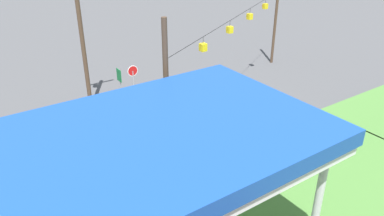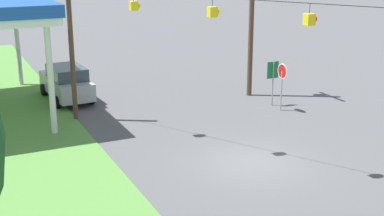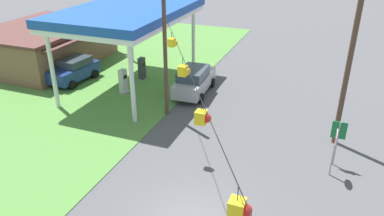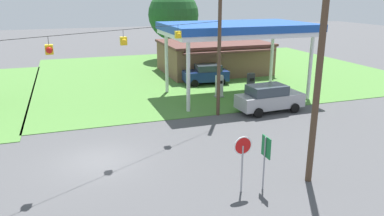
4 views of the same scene
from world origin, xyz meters
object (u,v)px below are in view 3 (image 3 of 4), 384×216
Objects in this scene: gas_station_canopy at (128,14)px; gas_station_store at (45,45)px; car_at_pumps_front at (194,80)px; route_sign at (338,135)px; car_at_pumps_rear at (74,70)px; fuel_pump_far at (142,69)px; stop_sign_roadside at (335,142)px; utility_pole_main at (354,39)px; fuel_pump_near at (123,82)px.

gas_station_canopy is 10.57m from gas_station_store.
car_at_pumps_front is 11.38m from route_sign.
fuel_pump_far is at bearing 119.88° from car_at_pumps_rear.
route_sign is (-5.41, -14.47, -3.67)m from gas_station_canopy.
stop_sign_roadside is 5.25m from utility_pole_main.
car_at_pumps_rear is at bearing -106.55° from stop_sign_roadside.
gas_station_canopy is 15.87m from route_sign.
route_sign reaches higher than car_at_pumps_front.
car_at_pumps_rear is (-2.74, -4.98, -0.70)m from gas_station_store.
gas_station_canopy is at bearing 104.29° from car_at_pumps_rear.
utility_pole_main is (-3.08, -14.44, 0.48)m from gas_station_canopy.
car_at_pumps_front is (-1.56, -14.41, -0.65)m from gas_station_store.
gas_station_canopy is 2.68× the size of car_at_pumps_rear.
car_at_pumps_rear reaches higher than fuel_pump_near.
car_at_pumps_front is 11.84m from stop_sign_roadside.
car_at_pumps_front is at bearing 70.20° from utility_pole_main.
utility_pole_main is at bearing -96.58° from fuel_pump_near.
car_at_pumps_rear reaches higher than fuel_pump_far.
stop_sign_roadside is at bearing 78.68° from car_at_pumps_rear.
route_sign is at bearing 173.72° from stop_sign_roadside.
gas_station_store reaches higher than car_at_pumps_front.
gas_station_store is 2.20× the size of car_at_pumps_front.
stop_sign_roadside reaches higher than car_at_pumps_front.
stop_sign_roadside reaches higher than fuel_pump_far.
gas_station_canopy is at bearing 91.91° from car_at_pumps_front.
car_at_pumps_front reaches higher than car_at_pumps_rear.
car_at_pumps_front is at bearing -84.90° from gas_station_canopy.
fuel_pump_near is 15.23m from stop_sign_roadside.
fuel_pump_near is 0.75× the size of route_sign.
utility_pole_main is at bearing -102.03° from gas_station_canopy.
utility_pole_main is (2.33, 0.03, 4.15)m from route_sign.
gas_station_canopy is 6.51m from car_at_pumps_rear.
fuel_pump_near is 0.17× the size of utility_pole_main.
stop_sign_roadside is at bearing -118.61° from fuel_pump_far.
stop_sign_roadside is at bearing -109.23° from fuel_pump_near.
route_sign is at bearing -110.51° from gas_station_canopy.
route_sign is 0.23× the size of utility_pole_main.
stop_sign_roadside is 1.04× the size of route_sign.
fuel_pump_far is 0.42× the size of car_at_pumps_rear.
utility_pole_main is at bearing -101.85° from gas_station_store.
gas_station_canopy is 16.12m from stop_sign_roadside.
fuel_pump_near and fuel_pump_far have the same top height.
fuel_pump_far is at bearing 74.96° from car_at_pumps_front.
fuel_pump_near is 0.37× the size of car_at_pumps_front.
fuel_pump_far is 0.37× the size of car_at_pumps_front.
fuel_pump_near is at bearing 87.26° from car_at_pumps_rear.
fuel_pump_near is 0.72× the size of stop_sign_roadside.
gas_station_store reaches higher than fuel_pump_far.
gas_station_canopy is 4.75× the size of route_sign.
gas_station_canopy is at bearing -101.57° from gas_station_store.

